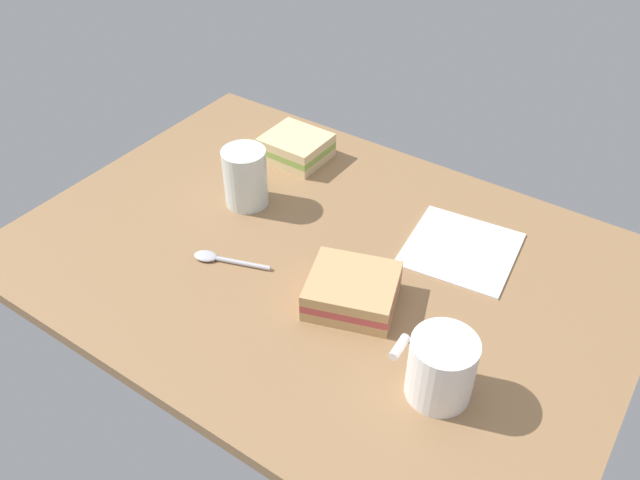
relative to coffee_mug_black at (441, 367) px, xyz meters
The scene contains 7 objects.
tabletop 28.82cm from the coffee_mug_black, 153.84° to the left, with size 90.00×64.00×2.00cm, color #936D47.
coffee_mug_black is the anchor object (origin of this frame).
sandwich_main 17.86cm from the coffee_mug_black, 157.04° to the left, with size 14.55×13.81×4.40cm.
sandwich_side 54.53cm from the coffee_mug_black, 143.79° to the left, with size 10.82×9.76×4.40cm.
glass_of_milk 46.04cm from the coffee_mug_black, 158.53° to the left, with size 7.11×7.11×9.76cm.
spoon 37.35cm from the coffee_mug_black, behind, with size 11.73×5.29×0.80cm.
paper_napkin 27.24cm from the coffee_mug_black, 108.60° to the left, with size 15.77×15.77×0.30cm, color white.
Camera 1 is at (40.58, -59.66, 65.64)cm, focal length 36.25 mm.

